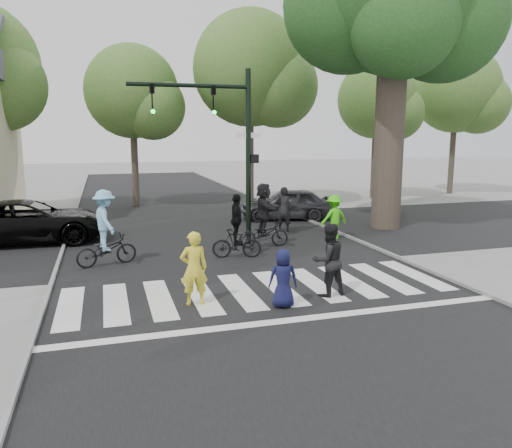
% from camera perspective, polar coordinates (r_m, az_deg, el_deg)
% --- Properties ---
extents(ground, '(120.00, 120.00, 0.00)m').
position_cam_1_polar(ground, '(11.72, 1.97, -8.92)').
color(ground, gray).
rests_on(ground, ground).
extents(road_stem, '(10.00, 70.00, 0.01)m').
position_cam_1_polar(road_stem, '(16.33, -3.74, -3.37)').
color(road_stem, black).
rests_on(road_stem, ground).
extents(road_cross, '(70.00, 10.00, 0.01)m').
position_cam_1_polar(road_cross, '(19.20, -5.80, -1.33)').
color(road_cross, black).
rests_on(road_cross, ground).
extents(curb_left, '(0.10, 70.00, 0.10)m').
position_cam_1_polar(curb_left, '(15.98, -21.69, -4.23)').
color(curb_left, gray).
rests_on(curb_left, ground).
extents(curb_right, '(0.10, 70.00, 0.10)m').
position_cam_1_polar(curb_right, '(18.12, 12.01, -2.06)').
color(curb_right, gray).
rests_on(curb_right, ground).
extents(crosswalk, '(10.00, 3.85, 0.01)m').
position_cam_1_polar(crosswalk, '(12.31, 0.96, -7.92)').
color(crosswalk, silver).
rests_on(crosswalk, ground).
extents(traffic_signal, '(4.45, 0.29, 6.00)m').
position_cam_1_polar(traffic_signal, '(17.12, -3.66, 10.42)').
color(traffic_signal, black).
rests_on(traffic_signal, ground).
extents(bg_tree_2, '(5.04, 4.80, 8.40)m').
position_cam_1_polar(bg_tree_2, '(27.21, -13.44, 14.07)').
color(bg_tree_2, brown).
rests_on(bg_tree_2, ground).
extents(bg_tree_3, '(6.30, 6.00, 10.20)m').
position_cam_1_polar(bg_tree_3, '(27.10, 0.12, 16.83)').
color(bg_tree_3, brown).
rests_on(bg_tree_3, ground).
extents(bg_tree_4, '(4.83, 4.60, 8.15)m').
position_cam_1_polar(bg_tree_4, '(31.00, 14.18, 13.27)').
color(bg_tree_4, brown).
rests_on(bg_tree_4, ground).
extents(bg_tree_5, '(5.67, 5.40, 9.30)m').
position_cam_1_polar(bg_tree_5, '(34.96, 22.50, 13.64)').
color(bg_tree_5, brown).
rests_on(bg_tree_5, ground).
extents(pedestrian_woman, '(0.63, 0.42, 1.71)m').
position_cam_1_polar(pedestrian_woman, '(11.39, -7.11, -5.06)').
color(pedestrian_woman, yellow).
rests_on(pedestrian_woman, ground).
extents(pedestrian_child, '(0.73, 0.56, 1.34)m').
position_cam_1_polar(pedestrian_child, '(11.21, 3.12, -6.24)').
color(pedestrian_child, '#13153D').
rests_on(pedestrian_child, ground).
extents(pedestrian_adult, '(0.94, 0.78, 1.77)m').
position_cam_1_polar(pedestrian_adult, '(12.05, 8.28, -4.09)').
color(pedestrian_adult, black).
rests_on(pedestrian_adult, ground).
extents(cyclist_left, '(1.88, 1.30, 2.26)m').
position_cam_1_polar(cyclist_left, '(15.29, -16.81, -1.00)').
color(cyclist_left, black).
rests_on(cyclist_left, ground).
extents(cyclist_mid, '(1.61, 1.01, 2.02)m').
position_cam_1_polar(cyclist_mid, '(15.58, -2.22, -0.91)').
color(cyclist_mid, black).
rests_on(cyclist_mid, ground).
extents(cyclist_right, '(1.77, 1.64, 2.21)m').
position_cam_1_polar(cyclist_right, '(17.04, 0.87, 0.60)').
color(cyclist_right, black).
rests_on(cyclist_right, ground).
extents(car_suv, '(5.58, 2.63, 1.54)m').
position_cam_1_polar(car_suv, '(19.53, -24.53, 0.27)').
color(car_suv, black).
rests_on(car_suv, ground).
extents(car_grey, '(4.48, 2.62, 1.43)m').
position_cam_1_polar(car_grey, '(22.69, 3.60, 2.31)').
color(car_grey, '#2C2C30').
rests_on(car_grey, ground).
extents(bystander_hivis, '(1.13, 0.74, 1.65)m').
position_cam_1_polar(bystander_hivis, '(18.59, 8.90, 0.78)').
color(bystander_hivis, '#43E012').
rests_on(bystander_hivis, ground).
extents(bystander_dark, '(0.78, 0.67, 1.80)m').
position_cam_1_polar(bystander_dark, '(19.82, 3.18, 1.69)').
color(bystander_dark, black).
rests_on(bystander_dark, ground).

